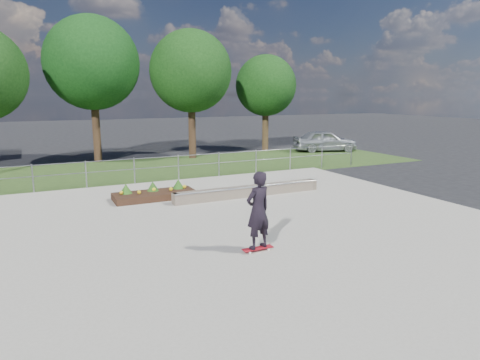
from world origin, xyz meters
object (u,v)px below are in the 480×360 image
at_px(grind_ledge, 249,191).
at_px(skateboarder, 258,211).
at_px(planter_bed, 154,194).
at_px(parked_car, 325,141).

relative_size(grind_ledge, skateboarder, 2.98).
relative_size(planter_bed, skateboarder, 1.49).
relative_size(planter_bed, parked_car, 0.69).
bearing_deg(parked_car, planter_bed, 137.98).
bearing_deg(planter_bed, skateboarder, -82.39).
relative_size(grind_ledge, planter_bed, 2.00).
bearing_deg(parked_car, skateboarder, 155.38).
height_order(planter_bed, skateboarder, skateboarder).
distance_m(skateboarder, parked_car, 20.25).
distance_m(grind_ledge, parked_car, 14.76).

